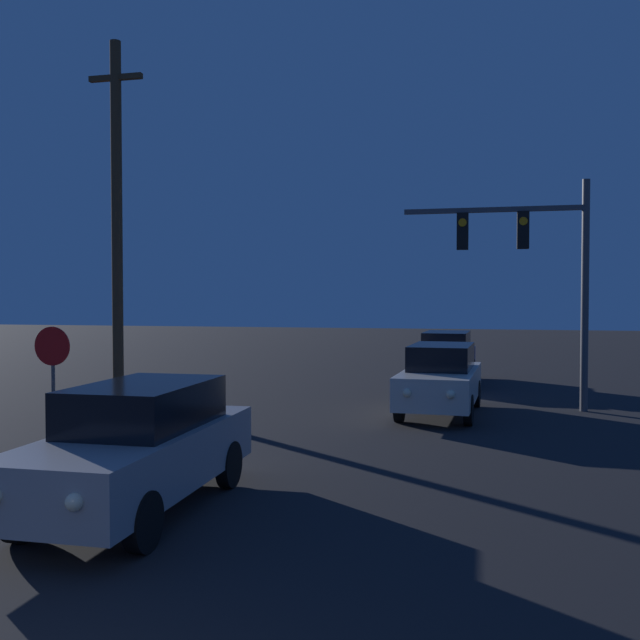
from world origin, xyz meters
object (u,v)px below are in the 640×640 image
at_px(car_near, 140,445).
at_px(utility_pole, 117,218).
at_px(traffic_signal_mast, 535,257).
at_px(car_mid, 441,378).
at_px(car_far, 446,356).
at_px(stop_sign, 53,361).

height_order(car_near, utility_pole, utility_pole).
bearing_deg(traffic_signal_mast, utility_pole, -173.39).
xyz_separation_m(car_near, utility_pole, (-4.96, 8.45, 3.94)).
height_order(car_near, traffic_signal_mast, traffic_signal_mast).
xyz_separation_m(car_near, car_mid, (3.29, 8.50, 0.00)).
bearing_deg(car_mid, car_far, -85.31).
bearing_deg(car_far, utility_pole, 40.55).
bearing_deg(car_near, car_far, -102.19).
height_order(car_mid, traffic_signal_mast, traffic_signal_mast).
distance_m(car_near, car_far, 15.10).
bearing_deg(traffic_signal_mast, car_mid, -151.89).
relative_size(car_near, traffic_signal_mast, 0.80).
height_order(car_far, utility_pole, utility_pole).
distance_m(car_mid, traffic_signal_mast, 3.76).
bearing_deg(car_near, car_mid, -111.55).
distance_m(car_near, stop_sign, 5.29).
height_order(stop_sign, utility_pole, utility_pole).
xyz_separation_m(car_mid, utility_pole, (-8.25, -0.05, 3.94)).
relative_size(car_near, car_far, 0.99).
bearing_deg(stop_sign, car_mid, 34.39).
height_order(car_mid, stop_sign, stop_sign).
relative_size(car_far, stop_sign, 2.05).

